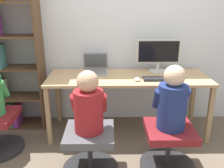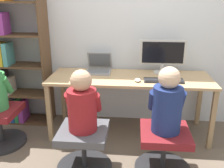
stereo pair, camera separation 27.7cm
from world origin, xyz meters
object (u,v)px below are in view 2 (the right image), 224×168
(office_chair_right, at_px, (84,148))
(bookshelf, at_px, (7,53))
(office_chair_side, at_px, (0,125))
(person_at_monitor, at_px, (167,103))
(desktop_monitor, at_px, (163,56))
(laptop, at_px, (99,68))
(keyboard, at_px, (164,80))
(person_at_laptop, at_px, (82,104))
(office_chair_left, at_px, (164,149))

(office_chair_right, bearing_deg, bookshelf, 140.92)
(bookshelf, bearing_deg, office_chair_right, -39.08)
(office_chair_right, distance_m, office_chair_side, 1.11)
(office_chair_right, xyz_separation_m, person_at_monitor, (0.76, 0.05, 0.47))
(desktop_monitor, distance_m, bookshelf, 1.95)
(person_at_monitor, distance_m, office_chair_side, 1.90)
(desktop_monitor, distance_m, laptop, 0.80)
(laptop, distance_m, person_at_monitor, 1.18)
(keyboard, height_order, person_at_laptop, person_at_laptop)
(office_chair_right, xyz_separation_m, office_chair_side, (-1.04, 0.37, 0.00))
(office_chair_left, distance_m, office_chair_right, 0.77)
(person_at_laptop, height_order, office_chair_side, person_at_laptop)
(office_chair_side, bearing_deg, bookshelf, 100.46)
(keyboard, bearing_deg, person_at_monitor, -92.74)
(desktop_monitor, xyz_separation_m, person_at_laptop, (-0.80, -0.97, -0.25))
(office_chair_side, bearing_deg, laptop, 29.28)
(desktop_monitor, xyz_separation_m, keyboard, (-0.01, -0.34, -0.20))
(bookshelf, bearing_deg, desktop_monitor, 1.21)
(bookshelf, bearing_deg, person_at_monitor, -24.79)
(person_at_laptop, height_order, bookshelf, bookshelf)
(laptop, distance_m, person_at_laptop, 0.96)
(desktop_monitor, bearing_deg, laptop, -179.01)
(desktop_monitor, relative_size, office_chair_right, 1.01)
(laptop, distance_m, keyboard, 0.84)
(desktop_monitor, xyz_separation_m, office_chair_right, (-0.80, -0.97, -0.70))
(keyboard, height_order, office_chair_side, keyboard)
(desktop_monitor, relative_size, office_chair_side, 1.01)
(desktop_monitor, height_order, person_at_monitor, desktop_monitor)
(person_at_laptop, xyz_separation_m, bookshelf, (-1.15, 0.93, 0.25))
(person_at_laptop, bearing_deg, office_chair_left, 3.12)
(laptop, bearing_deg, office_chair_left, -50.75)
(office_chair_side, bearing_deg, person_at_monitor, -9.93)
(person_at_laptop, bearing_deg, bookshelf, 141.03)
(laptop, xyz_separation_m, person_at_monitor, (0.75, -0.91, -0.06))
(keyboard, distance_m, office_chair_side, 1.92)
(bookshelf, bearing_deg, person_at_laptop, -38.97)
(desktop_monitor, bearing_deg, office_chair_left, -92.21)
(office_chair_left, height_order, office_chair_right, same)
(desktop_monitor, height_order, person_at_laptop, desktop_monitor)
(laptop, xyz_separation_m, office_chair_right, (-0.02, -0.96, -0.53))
(desktop_monitor, height_order, bookshelf, bookshelf)
(person_at_laptop, xyz_separation_m, office_chair_side, (-1.04, 0.36, -0.46))
(laptop, height_order, office_chair_right, laptop)
(person_at_monitor, distance_m, person_at_laptop, 0.77)
(bookshelf, xyz_separation_m, office_chair_side, (0.10, -0.57, -0.71))
(laptop, bearing_deg, office_chair_right, -90.99)
(desktop_monitor, height_order, office_chair_side, desktop_monitor)
(laptop, bearing_deg, keyboard, -22.76)
(desktop_monitor, relative_size, bookshelf, 0.28)
(desktop_monitor, distance_m, office_chair_right, 1.44)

